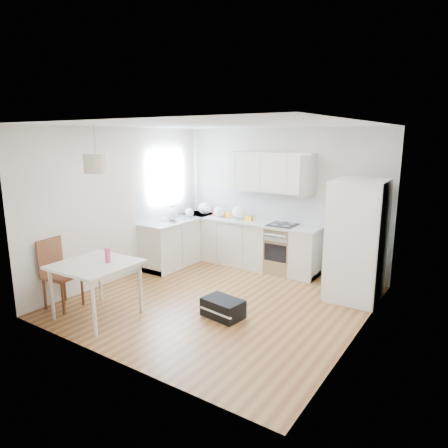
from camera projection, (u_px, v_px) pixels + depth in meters
name	position (u px, v px, depth m)	size (l,w,h in m)	color
floor	(220.00, 301.00, 6.29)	(4.20, 4.20, 0.00)	brown
ceiling	(220.00, 125.00, 5.71)	(4.20, 4.20, 0.00)	white
wall_back	(281.00, 199.00, 7.71)	(4.20, 4.20, 0.00)	beige
wall_left	(123.00, 204.00, 7.14)	(4.20, 4.20, 0.00)	beige
wall_right	(362.00, 235.00, 4.86)	(4.20, 4.20, 0.00)	beige
window_glassblock	(166.00, 177.00, 7.98)	(0.02, 1.00, 1.00)	#BFE0F9
cabinets_back	(246.00, 244.00, 7.98)	(3.00, 0.60, 0.88)	beige
cabinets_left	(180.00, 241.00, 8.14)	(0.60, 1.80, 0.88)	beige
counter_back	(246.00, 221.00, 7.88)	(3.02, 0.64, 0.04)	silver
counter_left	(180.00, 219.00, 8.05)	(0.64, 1.82, 0.04)	silver
backsplash_back	(254.00, 204.00, 8.06)	(3.00, 0.01, 0.58)	white
backsplash_left	(168.00, 203.00, 8.14)	(0.01, 1.80, 0.58)	white
upper_cabinets	(271.00, 172.00, 7.55)	(1.70, 0.32, 0.75)	beige
range_oven	(282.00, 250.00, 7.55)	(0.50, 0.61, 0.88)	#B9BCBE
sink	(178.00, 219.00, 8.00)	(0.50, 0.80, 0.16)	#B9BCBE
refrigerator	(358.00, 240.00, 6.25)	(0.90, 0.95, 1.90)	white
dining_table	(96.00, 269.00, 5.60)	(1.05, 1.05, 0.80)	beige
dining_chair	(62.00, 274.00, 5.95)	(0.44, 0.44, 1.05)	#4E2717
drink_bottle	(107.00, 254.00, 5.57)	(0.07, 0.07, 0.25)	#D53B78
gym_bag	(223.00, 308.00, 5.71)	(0.57, 0.37, 0.26)	black
pendant_lamp	(96.00, 163.00, 5.34)	(0.33, 0.33, 0.26)	#B8A68E
grocery_bag_a	(205.00, 208.00, 8.46)	(0.28, 0.24, 0.26)	white
grocery_bag_b	(219.00, 212.00, 8.18)	(0.24, 0.20, 0.21)	white
grocery_bag_c	(239.00, 212.00, 7.99)	(0.30, 0.25, 0.27)	white
grocery_bag_d	(189.00, 213.00, 8.21)	(0.19, 0.16, 0.17)	white
grocery_bag_e	(172.00, 214.00, 7.86)	(0.26, 0.22, 0.23)	white
snack_orange	(249.00, 218.00, 7.81)	(0.14, 0.09, 0.10)	orange
snack_yellow	(227.00, 215.00, 8.14)	(0.15, 0.09, 0.10)	#F4A926
snack_red	(218.00, 213.00, 8.30)	(0.17, 0.11, 0.12)	red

